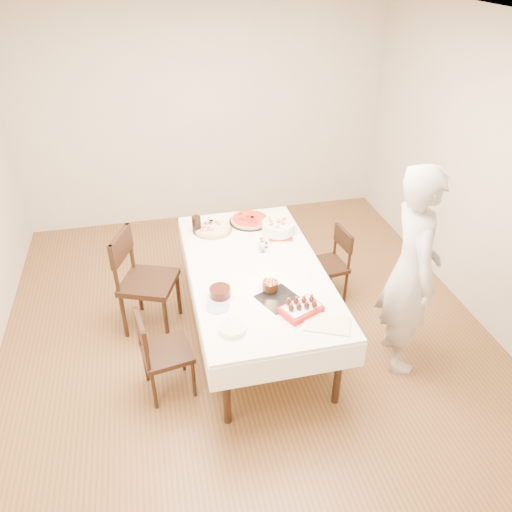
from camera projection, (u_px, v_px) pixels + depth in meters
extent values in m
plane|color=brown|center=(248.00, 335.00, 4.71)|extent=(5.00, 5.00, 0.00)
cube|color=beige|center=(203.00, 115.00, 6.02)|extent=(4.50, 0.04, 2.70)
cube|color=beige|center=(380.00, 499.00, 1.93)|extent=(4.50, 0.04, 2.70)
cube|color=beige|center=(496.00, 182.00, 4.39)|extent=(0.04, 5.00, 2.70)
plane|color=white|center=(244.00, 23.00, 3.24)|extent=(5.00, 5.00, 0.00)
cube|color=white|center=(256.00, 302.00, 4.53)|extent=(1.47, 2.30, 0.75)
imported|color=beige|center=(411.00, 272.00, 3.99)|extent=(0.55, 0.74, 1.84)
cylinder|color=beige|center=(213.00, 229.00, 4.85)|extent=(0.41, 0.41, 0.04)
cylinder|color=red|center=(250.00, 220.00, 5.01)|extent=(0.48, 0.48, 0.04)
cube|color=#B21E1E|center=(280.00, 236.00, 4.79)|extent=(0.27, 0.27, 0.01)
cylinder|color=white|center=(278.00, 227.00, 4.81)|extent=(0.42, 0.42, 0.10)
cylinder|color=white|center=(265.00, 235.00, 4.55)|extent=(0.06, 0.06, 0.26)
cylinder|color=black|center=(197.00, 224.00, 4.81)|extent=(0.11, 0.11, 0.16)
cylinder|color=#35160D|center=(220.00, 292.00, 3.96)|extent=(0.28, 0.28, 0.09)
cube|color=black|center=(279.00, 299.00, 3.96)|extent=(0.39, 0.39, 0.01)
cylinder|color=#3A1E0F|center=(270.00, 282.00, 4.01)|extent=(0.15, 0.15, 0.14)
cube|color=beige|center=(327.00, 324.00, 3.70)|extent=(0.40, 0.35, 0.03)
cylinder|color=white|center=(232.00, 329.00, 3.63)|extent=(0.23, 0.23, 0.04)
cylinder|color=white|center=(218.00, 307.00, 3.87)|extent=(0.23, 0.23, 0.01)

